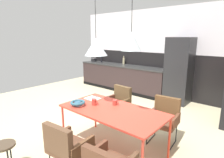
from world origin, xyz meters
TOP-DOWN VIEW (x-y plane):
  - ground_plane at (0.00, 0.00)m, footprint 7.88×7.88m
  - back_wall_splashback_dark at (0.00, 2.79)m, footprint 6.06×0.12m
  - back_wall_panel_upper at (0.00, 2.79)m, footprint 6.06×0.12m
  - kitchen_counter at (-1.18, 2.43)m, footprint 3.43×0.63m
  - refrigerator_column at (0.87, 2.43)m, footprint 0.66×0.60m
  - dining_table at (0.98, -0.58)m, footprint 1.69×0.87m
  - armchair_by_stool at (1.50, 0.23)m, footprint 0.53×0.51m
  - armchair_far_side at (0.95, -1.48)m, footprint 0.53×0.52m
  - armchair_head_of_table at (0.37, 0.35)m, footprint 0.52×0.50m
  - fruit_bowl at (0.42, -0.84)m, footprint 0.25×0.25m
  - open_book at (0.35, -0.43)m, footprint 0.27×0.22m
  - mug_glass_clear at (0.87, -0.40)m, footprint 0.12×0.08m
  - mug_dark_espresso at (0.61, -0.63)m, footprint 0.13×0.08m
  - cooking_pot at (-2.62, 2.47)m, footprint 0.23×0.23m
  - bottle_vinegar_dark at (-2.17, 2.46)m, footprint 0.06×0.06m
  - bottle_spice_small at (-1.23, 2.63)m, footprint 0.08×0.08m
  - side_stool at (0.17, -1.94)m, footprint 0.30×0.30m
  - pendant_lamp_over_table_near at (0.64, -0.60)m, footprint 0.36×0.36m
  - pendant_lamp_over_table_far at (1.32, -0.59)m, footprint 0.28×0.28m

SIDE VIEW (x-z plane):
  - ground_plane at x=0.00m, z-range 0.00..0.00m
  - side_stool at x=0.17m, z-range 0.16..0.59m
  - kitchen_counter at x=-1.18m, z-range 0.00..0.90m
  - armchair_head_of_table at x=0.37m, z-range 0.10..0.89m
  - armchair_by_stool at x=1.50m, z-range 0.10..0.91m
  - armchair_far_side at x=0.95m, z-range 0.11..0.93m
  - dining_table at x=0.98m, z-range 0.32..1.04m
  - back_wall_splashback_dark at x=0.00m, z-range 0.00..1.37m
  - open_book at x=0.35m, z-range 0.72..0.74m
  - mug_glass_clear at x=0.87m, z-range 0.72..0.81m
  - fruit_bowl at x=0.42m, z-range 0.74..0.82m
  - mug_dark_espresso at x=0.61m, z-range 0.72..0.83m
  - refrigerator_column at x=0.87m, z-range 0.00..1.86m
  - cooking_pot at x=-2.62m, z-range 0.89..1.05m
  - bottle_spice_small at x=-1.23m, z-range 0.87..1.16m
  - bottle_vinegar_dark at x=-2.17m, z-range 0.87..1.19m
  - pendant_lamp_over_table_near at x=0.64m, z-range 1.14..2.26m
  - pendant_lamp_over_table_far at x=1.32m, z-range 1.29..2.30m
  - back_wall_panel_upper at x=0.00m, z-range 1.37..2.73m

